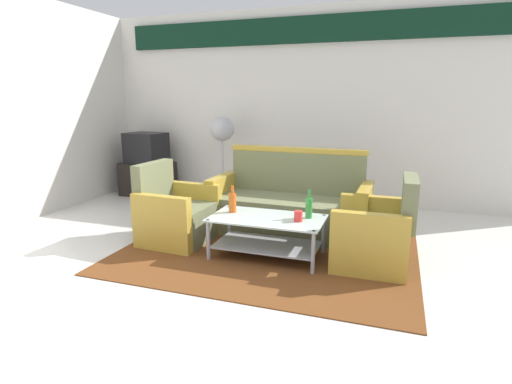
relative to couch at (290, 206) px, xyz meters
The scene contains 13 objects.
ground_plane 1.48m from the couch, 94.07° to the right, with size 14.00×14.00×0.00m, color silver.
wall_back 1.99m from the couch, 93.62° to the left, with size 6.52×0.19×2.80m.
rug 0.76m from the couch, 95.04° to the right, with size 2.91×2.18×0.01m, color brown.
couch is the anchor object (origin of this frame).
armchair_left 1.30m from the couch, 148.45° to the right, with size 0.74×0.79×0.85m.
armchair_right 1.19m from the couch, 33.98° to the right, with size 0.70×0.76×0.85m.
coffee_table 0.81m from the couch, 91.92° to the right, with size 1.10×0.60×0.40m.
bottle_orange 0.87m from the couch, 119.06° to the right, with size 0.07×0.07×0.27m.
bottle_green 0.81m from the couch, 62.70° to the right, with size 0.07×0.07×0.28m.
cup 0.90m from the couch, 70.94° to the right, with size 0.08×0.08×0.10m, color red.
tv_stand 2.87m from the couch, 157.21° to the left, with size 0.80×0.50×0.52m, color black.
television 2.91m from the couch, 157.16° to the left, with size 0.66×0.53×0.48m.
pedestal_fan 1.91m from the couch, 139.23° to the left, with size 0.36×0.36×1.27m.
Camera 1 is at (1.21, -3.00, 1.55)m, focal length 28.65 mm.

